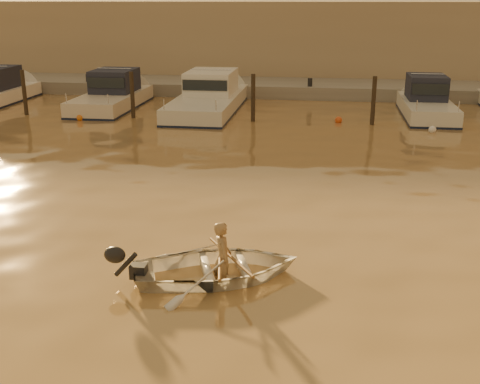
% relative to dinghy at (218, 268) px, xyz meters
% --- Properties ---
extents(ground_plane, '(160.00, 160.00, 0.00)m').
position_rel_dinghy_xyz_m(ground_plane, '(-0.96, 1.17, -0.21)').
color(ground_plane, brown).
rests_on(ground_plane, ground).
extents(dinghy, '(3.73, 3.19, 0.65)m').
position_rel_dinghy_xyz_m(dinghy, '(0.00, 0.00, 0.00)').
color(dinghy, silver).
rests_on(dinghy, ground_plane).
extents(person, '(0.49, 0.60, 1.42)m').
position_rel_dinghy_xyz_m(person, '(0.09, 0.03, 0.20)').
color(person, '#9C784E').
rests_on(person, dinghy).
extents(outboard_motor, '(0.98, 0.68, 0.70)m').
position_rel_dinghy_xyz_m(outboard_motor, '(-1.41, -0.50, 0.07)').
color(outboard_motor, black).
rests_on(outboard_motor, dinghy).
extents(oar_port, '(1.15, 1.82, 0.13)m').
position_rel_dinghy_xyz_m(oar_port, '(0.24, 0.08, 0.21)').
color(oar_port, brown).
rests_on(oar_port, dinghy).
extents(oar_starboard, '(0.41, 2.08, 0.13)m').
position_rel_dinghy_xyz_m(oar_starboard, '(0.05, 0.02, 0.21)').
color(oar_starboard, brown).
rests_on(oar_starboard, dinghy).
extents(moored_boat_1, '(2.34, 6.94, 1.75)m').
position_rel_dinghy_xyz_m(moored_boat_1, '(-8.24, 17.17, 0.42)').
color(moored_boat_1, beige).
rests_on(moored_boat_1, ground_plane).
extents(moored_boat_2, '(2.68, 8.84, 1.75)m').
position_rel_dinghy_xyz_m(moored_boat_2, '(-3.54, 17.17, 0.42)').
color(moored_boat_2, silver).
rests_on(moored_boat_2, ground_plane).
extents(moored_boat_4, '(2.03, 6.34, 1.75)m').
position_rel_dinghy_xyz_m(moored_boat_4, '(6.33, 17.17, 0.42)').
color(moored_boat_4, silver).
rests_on(moored_boat_4, ground_plane).
extents(piling_0, '(0.18, 0.18, 2.20)m').
position_rel_dinghy_xyz_m(piling_0, '(-11.46, 14.97, 0.69)').
color(piling_0, '#2D2319').
rests_on(piling_0, ground_plane).
extents(piling_1, '(0.18, 0.18, 2.20)m').
position_rel_dinghy_xyz_m(piling_1, '(-6.46, 14.97, 0.69)').
color(piling_1, '#2D2319').
rests_on(piling_1, ground_plane).
extents(piling_2, '(0.18, 0.18, 2.20)m').
position_rel_dinghy_xyz_m(piling_2, '(-1.16, 14.97, 0.69)').
color(piling_2, '#2D2319').
rests_on(piling_2, ground_plane).
extents(piling_3, '(0.18, 0.18, 2.20)m').
position_rel_dinghy_xyz_m(piling_3, '(3.84, 14.97, 0.69)').
color(piling_3, '#2D2319').
rests_on(piling_3, ground_plane).
extents(fender_b, '(0.30, 0.30, 0.30)m').
position_rel_dinghy_xyz_m(fender_b, '(-8.59, 14.15, -0.11)').
color(fender_b, '#CA6317').
rests_on(fender_b, ground_plane).
extents(fender_c, '(0.30, 0.30, 0.30)m').
position_rel_dinghy_xyz_m(fender_c, '(-2.34, 13.51, -0.11)').
color(fender_c, silver).
rests_on(fender_c, ground_plane).
extents(fender_d, '(0.30, 0.30, 0.30)m').
position_rel_dinghy_xyz_m(fender_d, '(2.46, 15.25, -0.11)').
color(fender_d, '#C54617').
rests_on(fender_d, ground_plane).
extents(fender_e, '(0.30, 0.30, 0.30)m').
position_rel_dinghy_xyz_m(fender_e, '(6.10, 13.83, -0.11)').
color(fender_e, silver).
rests_on(fender_e, ground_plane).
extents(quay, '(52.00, 4.00, 1.00)m').
position_rel_dinghy_xyz_m(quay, '(-0.96, 22.67, -0.06)').
color(quay, gray).
rests_on(quay, ground_plane).
extents(waterfront_building, '(46.00, 7.00, 4.80)m').
position_rel_dinghy_xyz_m(waterfront_building, '(-0.96, 28.17, 2.19)').
color(waterfront_building, '#9E8466').
rests_on(waterfront_building, quay).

